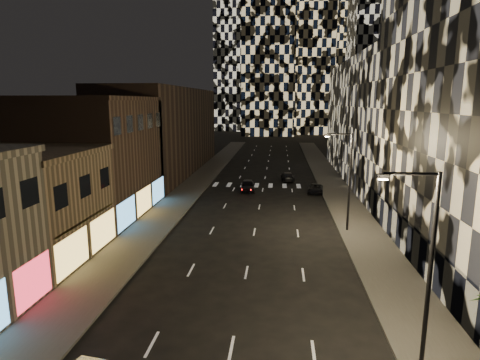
% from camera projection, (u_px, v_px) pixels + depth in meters
% --- Properties ---
extents(sidewalk_left, '(4.00, 120.00, 0.15)m').
position_uv_depth(sidewalk_left, '(195.00, 183.00, 58.67)').
color(sidewalk_left, '#47443F').
rests_on(sidewalk_left, ground).
extents(sidewalk_right, '(4.00, 120.00, 0.15)m').
position_uv_depth(sidewalk_right, '(334.00, 186.00, 56.74)').
color(sidewalk_right, '#47443F').
rests_on(sidewalk_right, ground).
extents(curb_left, '(0.20, 120.00, 0.15)m').
position_uv_depth(curb_left, '(209.00, 184.00, 58.47)').
color(curb_left, '#4C4C47').
rests_on(curb_left, ground).
extents(curb_right, '(0.20, 120.00, 0.15)m').
position_uv_depth(curb_right, '(319.00, 186.00, 56.94)').
color(curb_right, '#4C4C47').
rests_on(curb_right, ground).
extents(retail_tan, '(10.00, 10.00, 8.00)m').
position_uv_depth(retail_tan, '(24.00, 208.00, 30.27)').
color(retail_tan, '#886F51').
rests_on(retail_tan, ground).
extents(retail_brown, '(10.00, 15.00, 12.00)m').
position_uv_depth(retail_brown, '(96.00, 159.00, 42.09)').
color(retail_brown, '#493529').
rests_on(retail_brown, ground).
extents(retail_filler_left, '(10.00, 40.00, 14.00)m').
position_uv_depth(retail_filler_left, '(166.00, 131.00, 67.77)').
color(retail_filler_left, '#493529').
rests_on(retail_filler_left, ground).
extents(midrise_base, '(0.60, 25.00, 3.00)m').
position_uv_depth(midrise_base, '(408.00, 237.00, 31.35)').
color(midrise_base, '#383838').
rests_on(midrise_base, ground).
extents(midrise_filler_right, '(16.00, 40.00, 18.00)m').
position_uv_depth(midrise_filler_right, '(398.00, 121.00, 60.88)').
color(midrise_filler_right, '#232326').
rests_on(midrise_filler_right, ground).
extents(streetlight_near, '(2.55, 0.25, 9.00)m').
position_uv_depth(streetlight_near, '(425.00, 261.00, 16.82)').
color(streetlight_near, black).
rests_on(streetlight_near, sidewalk_right).
extents(streetlight_far, '(2.55, 0.25, 9.00)m').
position_uv_depth(streetlight_far, '(347.00, 175.00, 36.35)').
color(streetlight_far, black).
rests_on(streetlight_far, sidewalk_right).
extents(car_dark_midlane, '(2.18, 4.65, 1.54)m').
position_uv_depth(car_dark_midlane, '(248.00, 186.00, 53.90)').
color(car_dark_midlane, black).
rests_on(car_dark_midlane, ground).
extents(car_dark_oncoming, '(2.11, 4.55, 1.29)m').
position_uv_depth(car_dark_oncoming, '(288.00, 176.00, 61.14)').
color(car_dark_oncoming, black).
rests_on(car_dark_oncoming, ground).
extents(car_dark_rightlane, '(2.35, 4.33, 1.15)m').
position_uv_depth(car_dark_rightlane, '(315.00, 189.00, 52.87)').
color(car_dark_rightlane, black).
rests_on(car_dark_rightlane, ground).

